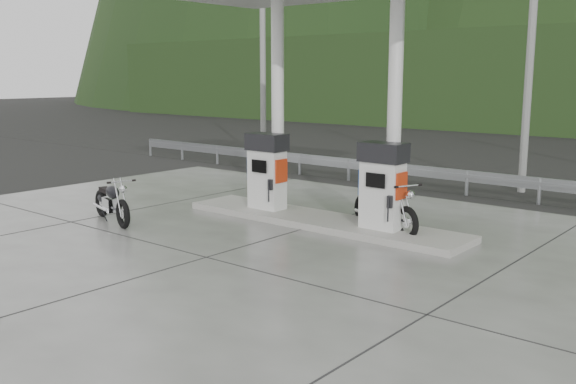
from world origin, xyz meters
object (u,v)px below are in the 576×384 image
Objects in this scene: motorcycle_right at (385,209)px; motorcycle_left at (112,202)px; gas_pump_left at (267,171)px; gas_pump_right at (382,186)px.

motorcycle_left is at bearing -125.56° from motorcycle_right.
motorcycle_right is at bearing 47.76° from motorcycle_left.
gas_pump_left is 3.20m from gas_pump_right.
gas_pump_right is at bearing -45.76° from motorcycle_right.
motorcycle_left is at bearing -126.82° from gas_pump_left.
motorcycle_right is at bearing 6.27° from gas_pump_left.
gas_pump_right is 6.12m from motorcycle_left.
motorcycle_left is at bearing -151.67° from gas_pump_right.
gas_pump_left reaches higher than motorcycle_right.
gas_pump_right is at bearing 44.41° from motorcycle_left.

